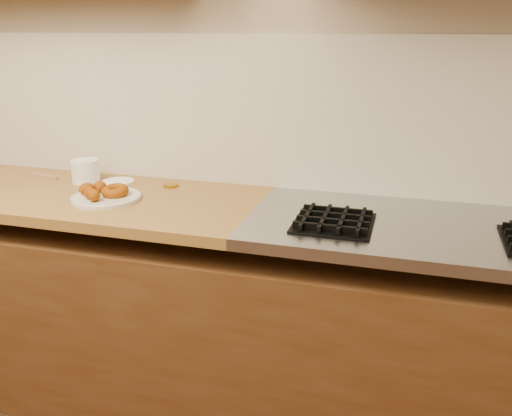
# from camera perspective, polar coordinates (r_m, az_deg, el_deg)

# --- Properties ---
(wall_back) EXTENTS (4.00, 0.02, 2.70)m
(wall_back) POSITION_cam_1_polar(r_m,az_deg,el_deg) (2.34, -10.09, 13.99)
(wall_back) COLOR tan
(wall_back) RESTS_ON ground
(base_cabinet) EXTENTS (3.60, 0.60, 0.77)m
(base_cabinet) POSITION_cam_1_polar(r_m,az_deg,el_deg) (2.35, -12.12, -10.85)
(base_cabinet) COLOR #54361E
(base_cabinet) RESTS_ON floor
(stovetop) EXTENTS (1.30, 0.62, 0.04)m
(stovetop) POSITION_cam_1_polar(r_m,az_deg,el_deg) (1.90, 19.02, -2.39)
(stovetop) COLOR #9EA0A5
(stovetop) RESTS_ON base_cabinet
(backsplash) EXTENTS (3.60, 0.02, 0.60)m
(backsplash) POSITION_cam_1_polar(r_m,az_deg,el_deg) (2.34, -10.01, 10.31)
(backsplash) COLOR #BBB8A9
(backsplash) RESTS_ON wall_back
(burner_grates) EXTENTS (0.91, 0.26, 0.03)m
(burner_grates) POSITION_cam_1_polar(r_m,az_deg,el_deg) (1.81, 18.41, -2.27)
(burner_grates) COLOR black
(burner_grates) RESTS_ON stovetop
(donut_plate) EXTENTS (0.26, 0.26, 0.01)m
(donut_plate) POSITION_cam_1_polar(r_m,az_deg,el_deg) (2.14, -15.48, 1.05)
(donut_plate) COLOR beige
(donut_plate) RESTS_ON butcher_block
(ring_donut) EXTENTS (0.10, 0.11, 0.05)m
(ring_donut) POSITION_cam_1_polar(r_m,az_deg,el_deg) (2.13, -14.64, 1.77)
(ring_donut) COLOR #864608
(ring_donut) RESTS_ON donut_plate
(fried_dough_chunks) EXTENTS (0.14, 0.19, 0.05)m
(fried_dough_chunks) POSITION_cam_1_polar(r_m,az_deg,el_deg) (2.14, -16.81, 1.79)
(fried_dough_chunks) COLOR #864608
(fried_dough_chunks) RESTS_ON donut_plate
(plastic_tub) EXTENTS (0.14, 0.14, 0.10)m
(plastic_tub) POSITION_cam_1_polar(r_m,az_deg,el_deg) (2.39, -17.51, 3.72)
(plastic_tub) COLOR white
(plastic_tub) RESTS_ON butcher_block
(tub_lid) EXTENTS (0.16, 0.16, 0.01)m
(tub_lid) POSITION_cam_1_polar(r_m,az_deg,el_deg) (2.36, -14.32, 2.70)
(tub_lid) COLOR white
(tub_lid) RESTS_ON butcher_block
(brass_jar_lid) EXTENTS (0.07, 0.07, 0.01)m
(brass_jar_lid) POSITION_cam_1_polar(r_m,az_deg,el_deg) (2.26, -8.96, 2.37)
(brass_jar_lid) COLOR #A47918
(brass_jar_lid) RESTS_ON butcher_block
(wooden_utensil) EXTENTS (0.15, 0.05, 0.01)m
(wooden_utensil) POSITION_cam_1_polar(r_m,az_deg,el_deg) (2.54, -21.41, 3.15)
(wooden_utensil) COLOR #9F7550
(wooden_utensil) RESTS_ON butcher_block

